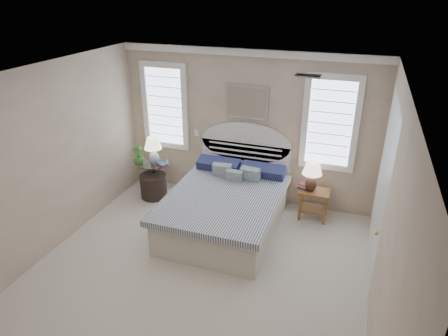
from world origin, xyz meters
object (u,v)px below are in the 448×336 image
bed (227,204)px  lamp_left (153,148)px  nightstand_right (314,198)px  lamp_right (312,173)px  floor_pot (154,186)px  side_table_left (154,175)px

bed → lamp_left: 1.80m
nightstand_right → lamp_right: (-0.07, -0.03, 0.46)m
floor_pot → lamp_left: bearing=95.1°
side_table_left → lamp_left: lamp_left is taller
side_table_left → lamp_left: bearing=-30.4°
bed → floor_pot: bed is taller
side_table_left → lamp_right: bearing=1.3°
floor_pot → nightstand_right: bearing=4.5°
side_table_left → lamp_right: lamp_right is taller
side_table_left → lamp_left: (0.04, -0.02, 0.56)m
bed → side_table_left: 1.75m
nightstand_right → floor_pot: 2.92m
nightstand_right → lamp_left: (-2.91, -0.12, 0.56)m
lamp_right → lamp_left: bearing=-178.2°
lamp_left → floor_pot: bearing=-84.9°
bed → floor_pot: bearing=163.9°
nightstand_right → lamp_left: lamp_left is taller
bed → lamp_right: 1.47m
bed → nightstand_right: 1.47m
floor_pot → lamp_right: 2.91m
side_table_left → lamp_left: size_ratio=1.22×
lamp_left → bed: bearing=-19.5°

